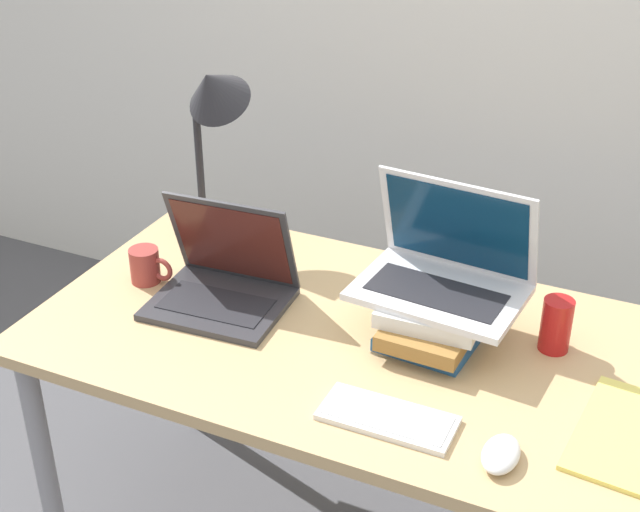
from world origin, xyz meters
The scene contains 10 objects.
desk centered at (0.00, 0.39, 0.66)m, with size 1.46×0.78×0.74m.
laptop_left centered at (-0.35, 0.39, 0.79)m, with size 0.32×0.27×0.25m.
book_stack centered at (0.15, 0.45, 0.79)m, with size 0.22×0.28×0.10m.
laptop_on_books centered at (0.15, 0.50, 0.88)m, with size 0.38×0.28×0.25m.
wireless_keyboard centered at (0.16, 0.15, 0.74)m, with size 0.26×0.11×0.01m.
mouse centered at (0.39, 0.12, 0.75)m, with size 0.07×0.11×0.03m.
notepad centered at (0.59, 0.29, 0.74)m, with size 0.21×0.32×0.01m.
mug centered at (-0.56, 0.40, 0.78)m, with size 0.11×0.07×0.09m.
soda_can centered at (0.40, 0.52, 0.80)m, with size 0.07×0.07×0.12m.
desk_lamp centered at (-0.51, 0.66, 1.11)m, with size 0.23×0.20×0.51m.
Camera 1 is at (0.60, -1.13, 1.85)m, focal length 50.00 mm.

